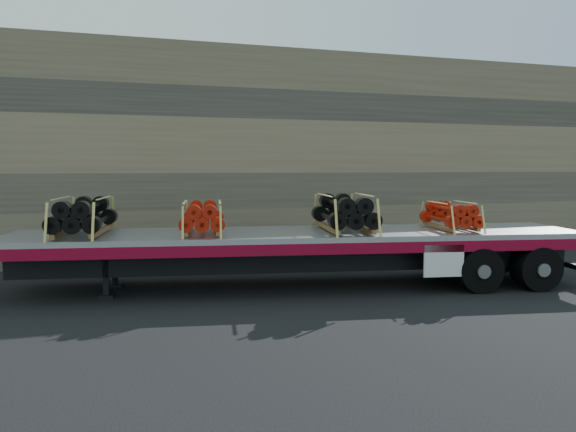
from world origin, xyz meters
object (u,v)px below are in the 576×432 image
at_px(trailer, 298,259).
at_px(bundle_rear, 450,216).
at_px(bundle_front, 83,217).
at_px(bundle_midfront, 203,218).
at_px(bundle_midrear, 344,213).

height_order(trailer, bundle_rear, bundle_rear).
distance_m(bundle_front, bundle_midfront, 2.78).
xyz_separation_m(trailer, bundle_front, (-5.04, 0.90, 1.12)).
distance_m(trailer, bundle_rear, 4.09).
distance_m(bundle_midfront, bundle_rear, 6.30).
bearing_deg(bundle_rear, bundle_midrear, 180.00).
height_order(trailer, bundle_midrear, bundle_midrear).
distance_m(bundle_midrear, bundle_rear, 2.80).
xyz_separation_m(trailer, bundle_midfront, (-2.30, 0.41, 1.06)).
xyz_separation_m(bundle_midrear, bundle_rear, (2.75, -0.49, -0.10)).
relative_size(bundle_midrear, bundle_rear, 1.30).
distance_m(trailer, bundle_midrear, 1.62).
relative_size(bundle_front, bundle_midrear, 0.97).
xyz_separation_m(bundle_front, bundle_midfront, (2.74, -0.49, -0.06)).
relative_size(trailer, bundle_rear, 7.49).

